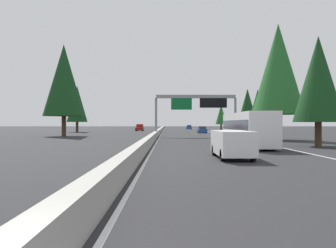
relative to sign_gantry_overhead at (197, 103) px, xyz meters
The scene contains 17 objects.
ground_plane 14.34m from the sign_gantry_overhead, 26.84° to the left, with size 320.00×320.00×0.00m, color #262628.
median_barrier 32.89m from the sign_gantry_overhead, 11.22° to the left, with size 180.00×0.56×0.90m, color #9E9B93.
shoulder_stripe_right 23.19m from the sign_gantry_overhead, 14.05° to the right, with size 160.00×0.16×0.01m, color silver.
shoulder_stripe_median 23.27m from the sign_gantry_overhead, 14.78° to the left, with size 160.00×0.16×0.01m, color silver.
sign_gantry_overhead is the anchor object (origin of this frame).
minivan_far_center 30.97m from the sign_gantry_overhead, behind, with size 5.00×1.95×1.69m.
bus_mid_left 21.10m from the sign_gantry_overhead, behind, with size 11.50×2.55×3.10m.
sedan_distant_a 21.84m from the sign_gantry_overhead, ahead, with size 4.40×1.80×1.47m.
sedan_near_right 66.14m from the sign_gantry_overhead, ahead, with size 4.40×1.80×1.47m.
oncoming_near 43.87m from the sign_gantry_overhead, 16.49° to the left, with size 5.60×2.00×1.86m.
conifer_right_foreground 22.54m from the sign_gantry_overhead, 155.17° to the right, with size 4.53×4.53×10.30m.
conifer_right_near 13.66m from the sign_gantry_overhead, 132.81° to the right, with size 6.57×6.57×14.93m.
conifer_right_mid 28.73m from the sign_gantry_overhead, 33.87° to the right, with size 4.36×4.36×9.90m.
conifer_right_far 34.22m from the sign_gantry_overhead, 26.60° to the right, with size 4.71×4.71×10.70m.
conifer_right_distant 54.97m from the sign_gantry_overhead, 13.16° to the right, with size 3.59×3.59×8.16m.
conifer_left_near 22.15m from the sign_gantry_overhead, 82.03° to the left, with size 6.65×6.65×15.11m.
conifer_left_mid 38.27m from the sign_gantry_overhead, 43.31° to the left, with size 4.90×4.90×11.13m.
Camera 1 is at (-2.86, -1.47, 2.17)m, focal length 35.17 mm.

